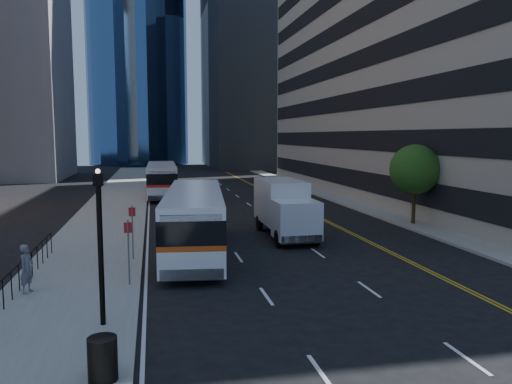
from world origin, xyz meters
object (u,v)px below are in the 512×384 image
at_px(trash_can, 103,359).
at_px(street_tree, 415,170).
at_px(box_truck, 285,208).
at_px(lamp_post, 100,240).
at_px(bus_front, 195,219).
at_px(pedestrian, 27,269).
at_px(bus_rear, 162,179).

bearing_deg(trash_can, street_tree, 44.85).
bearing_deg(box_truck, street_tree, 10.53).
xyz_separation_m(lamp_post, bus_front, (3.55, 9.37, -1.02)).
relative_size(street_tree, box_truck, 0.76).
distance_m(trash_can, pedestrian, 8.02).
relative_size(bus_rear, pedestrian, 6.77).
bearing_deg(bus_front, street_tree, 23.64).
height_order(street_tree, lamp_post, street_tree).
xyz_separation_m(trash_can, pedestrian, (-3.29, 7.31, 0.38)).
bearing_deg(lamp_post, street_tree, 37.87).
bearing_deg(bus_front, bus_rear, 98.61).
relative_size(trash_can, pedestrian, 0.58).
bearing_deg(street_tree, trash_can, -135.15).
distance_m(lamp_post, bus_rear, 33.59).
distance_m(street_tree, bus_front, 15.30).
bearing_deg(box_truck, trash_can, -118.50).
bearing_deg(trash_can, lamp_post, 95.27).
bearing_deg(box_truck, bus_rear, 107.10).
distance_m(lamp_post, trash_can, 4.14).
distance_m(lamp_post, box_truck, 15.24).
bearing_deg(bus_rear, box_truck, -72.02).
relative_size(lamp_post, bus_front, 0.37).
height_order(lamp_post, bus_rear, lamp_post).
bearing_deg(street_tree, lamp_post, -142.13).
xyz_separation_m(street_tree, box_truck, (-9.06, -1.69, -1.96)).
xyz_separation_m(bus_front, pedestrian, (-6.50, -5.64, -0.66)).
height_order(street_tree, box_truck, street_tree).
bearing_deg(pedestrian, box_truck, -33.32).
xyz_separation_m(bus_rear, pedestrian, (-5.36, -29.76, -0.65)).
distance_m(street_tree, bus_rear, 25.04).
bearing_deg(pedestrian, lamp_post, -120.71).
distance_m(street_tree, lamp_post, 22.82).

